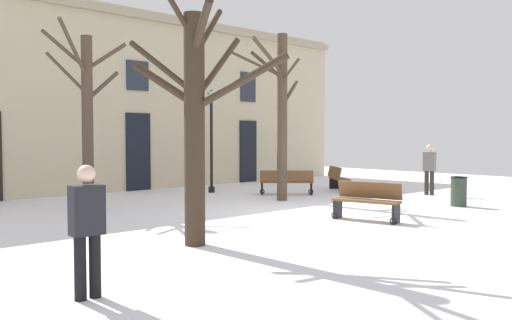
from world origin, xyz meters
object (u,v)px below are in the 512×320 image
tree_foreground (195,116)px  bench_near_lamp (338,178)px  bench_back_to_back_right (367,201)px  bench_far_corner (287,182)px  person_near_bench (429,167)px  person_strolling (87,226)px  tree_near_facade (281,109)px  streetlamp (211,129)px  litter_bin (459,191)px  tree_center (87,113)px

tree_foreground → bench_near_lamp: 10.30m
bench_back_to_back_right → bench_far_corner: bearing=140.3°
person_near_bench → person_strolling: size_ratio=1.05×
tree_near_facade → streetlamp: tree_near_facade is taller
litter_bin → person_strolling: bearing=-174.9°
tree_foreground → person_strolling: bearing=-148.9°
tree_center → person_near_bench: 10.85m
tree_center → bench_back_to_back_right: 7.63m
tree_foreground → person_strolling: tree_foreground is taller
bench_far_corner → person_near_bench: size_ratio=0.95×
tree_foreground → bench_back_to_back_right: (4.50, -0.42, -1.84)m
tree_foreground → streetlamp: bearing=50.8°
person_near_bench → tree_near_facade: bearing=-125.8°
tree_near_facade → tree_center: bearing=156.7°
streetlamp → tree_center: bearing=-168.5°
tree_near_facade → tree_foreground: size_ratio=1.05×
bench_back_to_back_right → bench_near_lamp: bench_back_to_back_right is taller
streetlamp → bench_far_corner: (1.42, -2.24, -1.75)m
tree_foreground → tree_near_facade: bearing=32.2°
bench_far_corner → bench_near_lamp: size_ratio=1.04×
tree_near_facade → tree_center: size_ratio=1.03×
streetlamp → bench_far_corner: bearing=-57.6°
tree_foreground → bench_back_to_back_right: bearing=-5.3°
bench_far_corner → person_strolling: person_strolling is taller
bench_back_to_back_right → tree_foreground: bearing=-108.9°
streetlamp → bench_far_corner: streetlamp is taller
tree_foreground → bench_near_lamp: tree_foreground is taller
streetlamp → person_near_bench: bearing=-48.4°
bench_back_to_back_right → streetlamp: bearing=158.3°
tree_center → streetlamp: 5.01m
bench_back_to_back_right → person_strolling: 7.36m
bench_near_lamp → tree_foreground: bearing=150.8°
litter_bin → bench_far_corner: size_ratio=0.52×
streetlamp → bench_near_lamp: (3.68, -2.58, -1.73)m
person_near_bench → person_strolling: person_near_bench is taller
tree_near_facade → streetlamp: (-0.20, 3.19, -0.57)m
streetlamp → bench_far_corner: size_ratio=2.23×
streetlamp → litter_bin: size_ratio=4.31×
person_near_bench → bench_near_lamp: bearing=-167.5°
tree_near_facade → litter_bin: (2.69, -4.27, -2.33)m
bench_far_corner → person_near_bench: person_near_bench is taller
litter_bin → person_strolling: 11.22m
tree_foreground → litter_bin: bearing=-4.4°
bench_far_corner → person_near_bench: (3.43, -3.23, 0.50)m
bench_far_corner → bench_near_lamp: 2.28m
tree_foreground → person_near_bench: size_ratio=2.84×
tree_near_facade → streetlamp: size_ratio=1.41×
tree_near_facade → person_strolling: tree_near_facade is taller
bench_far_corner → litter_bin: bearing=150.8°
tree_center → bench_back_to_back_right: size_ratio=2.99×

